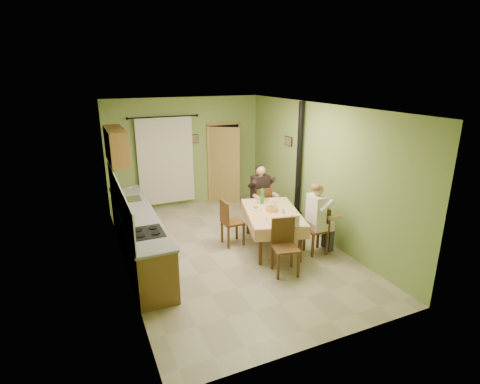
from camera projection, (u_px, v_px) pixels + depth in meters
name	position (u px, v px, depth m)	size (l,w,h in m)	color
floor	(231.00, 250.00, 7.47)	(4.00, 6.00, 0.01)	tan
room_shell	(230.00, 161.00, 6.92)	(4.04, 6.04, 2.82)	#83A052
kitchen_run	(138.00, 234.00, 7.01)	(0.64, 3.64, 1.56)	brown
upper_cabinets	(116.00, 146.00, 7.66)	(0.35, 1.40, 0.70)	brown
curtain	(166.00, 161.00, 9.40)	(1.70, 0.07, 2.22)	black
doorway	(224.00, 163.00, 10.03)	(0.96, 0.53, 2.15)	black
dining_table	(272.00, 229.00, 7.50)	(1.44, 1.90, 0.76)	#E8AF7A
tableware	(275.00, 211.00, 7.28)	(0.68, 1.65, 0.33)	white
chair_far	(261.00, 214.00, 8.57)	(0.38, 0.38, 0.93)	#583518
chair_near	(285.00, 258.00, 6.53)	(0.50, 0.50, 0.98)	#583518
chair_right	(316.00, 239.00, 7.28)	(0.39, 0.39, 0.93)	#583518
chair_left	(232.00, 231.00, 7.64)	(0.40, 0.40, 0.95)	#583518
man_far	(261.00, 189.00, 8.40)	(0.58, 0.47, 1.39)	black
man_right	(318.00, 210.00, 7.10)	(0.47, 0.59, 1.39)	silver
stove_flue	(298.00, 182.00, 8.41)	(0.24, 0.24, 2.80)	black
picture_back	(195.00, 139.00, 9.62)	(0.19, 0.03, 0.23)	black
picture_right	(288.00, 141.00, 8.71)	(0.03, 0.31, 0.21)	brown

